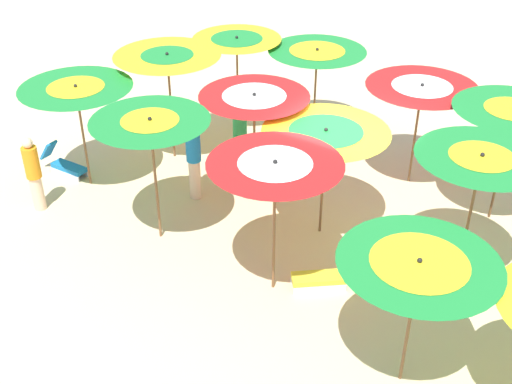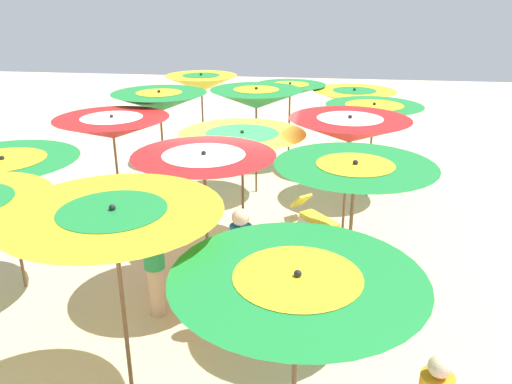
# 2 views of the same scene
# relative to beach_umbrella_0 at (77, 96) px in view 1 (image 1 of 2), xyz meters

# --- Properties ---
(ground) EXTENTS (39.63, 39.63, 0.04)m
(ground) POSITION_rel_beach_umbrella_0_xyz_m (-1.58, 5.32, -2.05)
(ground) COLOR beige
(beach_umbrella_0) EXTENTS (2.26, 2.26, 2.30)m
(beach_umbrella_0) POSITION_rel_beach_umbrella_0_xyz_m (0.00, 0.00, 0.00)
(beach_umbrella_0) COLOR brown
(beach_umbrella_0) RESTS_ON ground
(beach_umbrella_1) EXTENTS (2.10, 2.10, 2.52)m
(beach_umbrella_1) POSITION_rel_beach_umbrella_0_xyz_m (0.58, 2.52, 0.26)
(beach_umbrella_1) COLOR brown
(beach_umbrella_1) RESTS_ON ground
(beach_umbrella_2) EXTENTS (2.14, 2.14, 2.52)m
(beach_umbrella_2) POSITION_rel_beach_umbrella_0_xyz_m (0.60, 5.10, 0.22)
(beach_umbrella_2) COLOR brown
(beach_umbrella_2) RESTS_ON ground
(beach_umbrella_3) EXTENTS (2.17, 2.17, 2.22)m
(beach_umbrella_3) POSITION_rel_beach_umbrella_0_xyz_m (1.24, 7.75, -0.04)
(beach_umbrella_3) COLOR brown
(beach_umbrella_3) RESTS_ON ground
(beach_umbrella_5) EXTENTS (2.29, 2.29, 2.51)m
(beach_umbrella_5) POSITION_rel_beach_umbrella_0_xyz_m (-1.95, 0.71, 0.26)
(beach_umbrella_5) COLOR brown
(beach_umbrella_5) RESTS_ON ground
(beach_umbrella_6) EXTENTS (2.15, 2.15, 2.35)m
(beach_umbrella_6) POSITION_rel_beach_umbrella_0_xyz_m (-1.58, 3.20, 0.07)
(beach_umbrella_6) COLOR brown
(beach_umbrella_6) RESTS_ON ground
(beach_umbrella_7) EXTENTS (2.29, 2.29, 2.23)m
(beach_umbrella_7) POSITION_rel_beach_umbrella_0_xyz_m (-1.29, 4.94, -0.02)
(beach_umbrella_7) COLOR brown
(beach_umbrella_7) RESTS_ON ground
(beach_umbrella_8) EXTENTS (2.09, 2.09, 2.52)m
(beach_umbrella_8) POSITION_rel_beach_umbrella_0_xyz_m (-1.40, 7.63, 0.22)
(beach_umbrella_8) COLOR brown
(beach_umbrella_8) RESTS_ON ground
(beach_umbrella_10) EXTENTS (2.08, 2.08, 2.35)m
(beach_umbrella_10) POSITION_rel_beach_umbrella_0_xyz_m (-3.96, 1.06, 0.11)
(beach_umbrella_10) COLOR brown
(beach_umbrella_10) RESTS_ON ground
(beach_umbrella_11) EXTENTS (2.23, 2.23, 2.25)m
(beach_umbrella_11) POSITION_rel_beach_umbrella_0_xyz_m (-4.57, 2.85, -0.03)
(beach_umbrella_11) COLOR brown
(beach_umbrella_11) RESTS_ON ground
(beach_umbrella_12) EXTENTS (2.26, 2.26, 2.27)m
(beach_umbrella_12) POSITION_rel_beach_umbrella_0_xyz_m (-3.99, 5.60, -0.03)
(beach_umbrella_12) COLOR brown
(beach_umbrella_12) RESTS_ON ground
(beach_umbrella_13) EXTENTS (2.18, 2.18, 2.42)m
(beach_umbrella_13) POSITION_rel_beach_umbrella_0_xyz_m (-3.62, 7.48, 0.12)
(beach_umbrella_13) COLOR brown
(beach_umbrella_13) RESTS_ON ground
(lounger_1) EXTENTS (1.08, 1.18, 0.59)m
(lounger_1) POSITION_rel_beach_umbrella_0_xyz_m (0.09, 5.81, -1.83)
(lounger_1) COLOR silver
(lounger_1) RESTS_ON ground
(lounger_2) EXTENTS (0.37, 1.16, 0.69)m
(lounger_2) POSITION_rel_beach_umbrella_0_xyz_m (0.01, -0.74, -1.82)
(lounger_2) COLOR silver
(lounger_2) RESTS_ON ground
(beachgoer_0) EXTENTS (0.30, 0.30, 1.88)m
(beachgoer_0) POSITION_rel_beach_umbrella_0_xyz_m (-0.87, 2.21, -1.04)
(beachgoer_0) COLOR beige
(beachgoer_0) RESTS_ON ground
(beachgoer_1) EXTENTS (0.30, 0.30, 1.61)m
(beachgoer_1) POSITION_rel_beach_umbrella_0_xyz_m (1.26, -0.11, -1.20)
(beachgoer_1) COLOR beige
(beachgoer_1) RESTS_ON ground
(beachgoer_2) EXTENTS (0.30, 0.30, 1.70)m
(beachgoer_2) POSITION_rel_beach_umbrella_0_xyz_m (-2.18, 2.41, -1.14)
(beachgoer_2) COLOR #D8A87F
(beachgoer_2) RESTS_ON ground
(beach_ball) EXTENTS (0.36, 0.36, 0.36)m
(beach_ball) POSITION_rel_beach_umbrella_0_xyz_m (-4.78, 6.34, -1.85)
(beach_ball) COLOR yellow
(beach_ball) RESTS_ON ground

